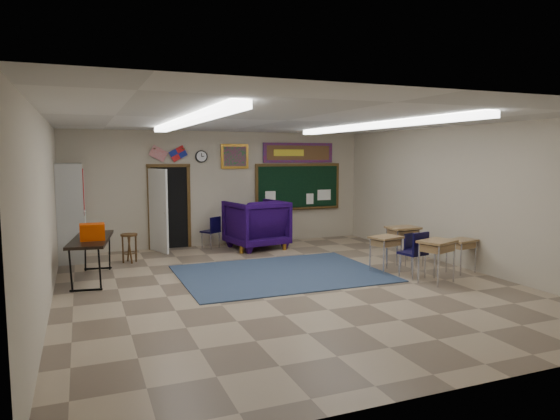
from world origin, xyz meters
name	(u,v)px	position (x,y,z in m)	size (l,w,h in m)	color
floor	(287,284)	(0.00, 0.00, 0.00)	(9.00, 9.00, 0.00)	tan
back_wall	(222,189)	(0.00, 4.50, 1.50)	(8.00, 0.04, 3.00)	#B1A790
front_wall	(462,245)	(0.00, -4.50, 1.50)	(8.00, 0.04, 3.00)	#B1A790
left_wall	(45,213)	(-4.00, 0.00, 1.50)	(0.04, 9.00, 3.00)	#B1A790
right_wall	(461,197)	(4.00, 0.00, 1.50)	(0.04, 9.00, 3.00)	#B1A790
ceiling	(287,120)	(0.00, 0.00, 3.00)	(8.00, 9.00, 0.04)	silver
area_rug	(281,273)	(0.20, 0.80, 0.01)	(4.00, 3.00, 0.02)	#2E3E58
fluorescent_strips	(287,124)	(0.00, 0.00, 2.94)	(3.86, 6.00, 0.10)	white
doorway	(166,208)	(-1.50, 4.35, 1.06)	(1.10, 0.89, 2.16)	black
chalkboard	(298,188)	(2.20, 4.46, 1.46)	(2.55, 0.14, 1.30)	#503616
bulletin_board	(298,153)	(2.20, 4.47, 2.45)	(2.10, 0.05, 0.55)	#B00F15
framed_art_print	(235,156)	(0.35, 4.47, 2.35)	(0.75, 0.05, 0.65)	#A36E1F
wall_clock	(201,156)	(-0.55, 4.47, 2.35)	(0.32, 0.05, 0.32)	black
wall_flags	(168,151)	(-1.40, 4.44, 2.48)	(1.16, 0.06, 0.70)	red
storage_cabinet	(71,212)	(-3.71, 3.85, 1.10)	(0.59, 1.25, 2.20)	#A2A29E
wingback_armchair	(256,224)	(0.67, 3.66, 0.62)	(1.33, 1.37, 1.25)	#19053A
student_chair_reading	(210,232)	(-0.44, 4.08, 0.41)	(0.41, 0.41, 0.82)	black
student_chair_desk_a	(413,254)	(2.48, -0.43, 0.46)	(0.46, 0.46, 0.92)	black
student_chair_desk_b	(414,250)	(3.11, 0.36, 0.35)	(0.35, 0.35, 0.70)	black
student_desk_front_left	(386,252)	(2.25, 0.17, 0.41)	(0.71, 0.60, 0.74)	#956A45
student_desk_front_right	(403,243)	(3.10, 0.78, 0.45)	(0.67, 0.51, 0.81)	#956A45
student_desk_back_left	(437,259)	(2.64, -0.93, 0.45)	(0.81, 0.71, 0.81)	#956A45
student_desk_back_right	(461,254)	(3.65, -0.45, 0.38)	(0.65, 0.54, 0.68)	#956A45
folding_table	(92,257)	(-3.34, 1.72, 0.44)	(0.93, 2.03, 1.12)	black
wooden_stool	(129,248)	(-2.53, 3.05, 0.33)	(0.37, 0.37, 0.64)	#513518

